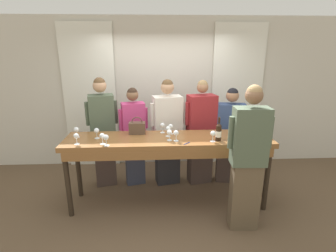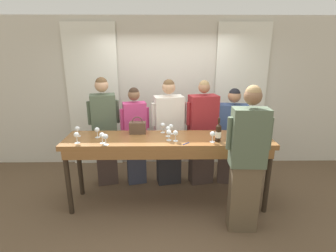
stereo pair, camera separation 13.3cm
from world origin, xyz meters
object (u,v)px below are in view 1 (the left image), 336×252
(host_pouring, at_px, (248,159))
(wine_glass_front_mid, at_px, (176,133))
(wine_glass_back_right, at_px, (213,134))
(guest_cream_sweater, at_px, (167,133))
(wine_glass_center_mid, at_px, (76,130))
(wine_glass_front_right, at_px, (106,138))
(guest_navy_coat, at_px, (230,136))
(wine_glass_near_host, at_px, (171,127))
(wine_glass_center_left, at_px, (169,133))
(wine_glass_front_left, at_px, (102,136))
(handbag, at_px, (137,128))
(wine_glass_back_left, at_px, (76,136))
(wine_bottle, at_px, (219,132))
(wine_glass_by_bottle, at_px, (162,126))
(guest_striped_shirt, at_px, (201,133))
(tasting_bar, at_px, (168,145))
(wine_glass_center_right, at_px, (97,131))
(guest_olive_jacket, at_px, (103,132))
(guest_pink_top, at_px, (134,136))

(host_pouring, bearing_deg, wine_glass_front_mid, 151.38)
(wine_glass_back_right, relative_size, guest_cream_sweater, 0.08)
(wine_glass_center_mid, bearing_deg, wine_glass_front_right, -36.63)
(guest_navy_coat, bearing_deg, wine_glass_near_host, -155.34)
(wine_glass_center_left, bearing_deg, wine_glass_front_left, -173.58)
(handbag, distance_m, wine_glass_back_left, 0.86)
(guest_cream_sweater, bearing_deg, guest_navy_coat, -0.00)
(wine_glass_front_mid, distance_m, guest_navy_coat, 1.28)
(wine_bottle, relative_size, wine_glass_by_bottle, 2.19)
(wine_glass_center_left, bearing_deg, guest_striped_shirt, 52.59)
(guest_navy_coat, relative_size, host_pouring, 0.88)
(wine_glass_front_mid, height_order, wine_glass_near_host, same)
(wine_glass_front_mid, relative_size, wine_glass_front_right, 1.00)
(wine_bottle, height_order, wine_glass_near_host, wine_bottle)
(guest_cream_sweater, height_order, guest_navy_coat, guest_cream_sweater)
(wine_bottle, bearing_deg, tasting_bar, 168.59)
(wine_glass_center_right, bearing_deg, guest_olive_jacket, 93.51)
(wine_glass_center_left, relative_size, wine_glass_back_right, 1.00)
(wine_glass_front_right, height_order, guest_striped_shirt, guest_striped_shirt)
(handbag, bearing_deg, wine_glass_front_right, -127.71)
(guest_pink_top, bearing_deg, guest_navy_coat, -0.00)
(wine_glass_back_right, bearing_deg, guest_olive_jacket, 153.32)
(guest_striped_shirt, bearing_deg, wine_glass_front_left, -149.88)
(wine_glass_center_right, bearing_deg, wine_glass_back_left, -134.84)
(tasting_bar, distance_m, wine_glass_center_mid, 1.31)
(guest_pink_top, bearing_deg, wine_glass_center_right, -127.22)
(wine_glass_near_host, distance_m, guest_olive_jacket, 1.19)
(wine_glass_front_mid, relative_size, wine_glass_center_right, 1.00)
(wine_glass_back_left, bearing_deg, guest_striped_shirt, 24.81)
(handbag, relative_size, wine_glass_front_mid, 1.70)
(handbag, relative_size, wine_glass_front_right, 1.70)
(wine_glass_near_host, height_order, guest_pink_top, guest_pink_top)
(tasting_bar, distance_m, guest_cream_sweater, 0.65)
(wine_bottle, xyz_separation_m, wine_glass_center_left, (-0.66, 0.04, -0.02))
(wine_glass_back_left, bearing_deg, handbag, 27.57)
(wine_glass_front_left, distance_m, wine_glass_near_host, 0.99)
(handbag, bearing_deg, wine_glass_back_right, -20.55)
(wine_glass_front_right, relative_size, guest_cream_sweater, 0.08)
(wine_glass_by_bottle, bearing_deg, wine_bottle, -27.10)
(tasting_bar, relative_size, wine_glass_back_right, 19.33)
(wine_glass_center_mid, bearing_deg, wine_glass_by_bottle, 7.14)
(wine_glass_front_mid, bearing_deg, wine_glass_back_left, -177.58)
(guest_navy_coat, bearing_deg, wine_glass_front_right, -154.36)
(handbag, distance_m, host_pouring, 1.61)
(handbag, bearing_deg, wine_glass_front_left, -135.87)
(wine_glass_center_right, xyz_separation_m, wine_glass_back_right, (1.58, -0.21, 0.00))
(wine_glass_center_right, distance_m, wine_glass_near_host, 1.05)
(guest_striped_shirt, bearing_deg, wine_glass_back_right, -89.04)
(wine_bottle, distance_m, guest_navy_coat, 0.94)
(handbag, bearing_deg, guest_cream_sweater, 42.49)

